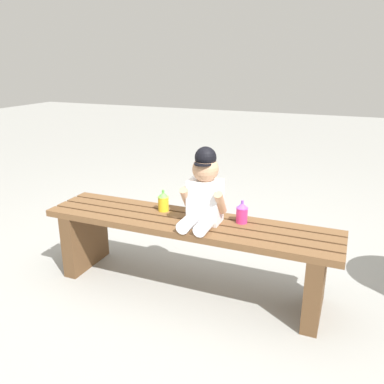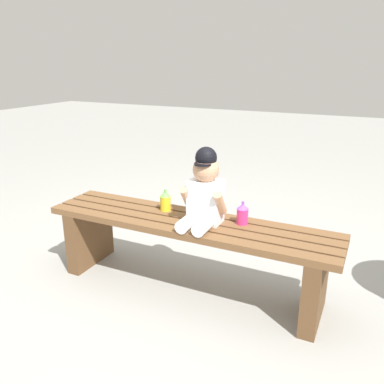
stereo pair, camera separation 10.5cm
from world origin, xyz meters
name	(u,v)px [view 1 (the left image)]	position (x,y,z in m)	size (l,w,h in m)	color
ground_plane	(188,287)	(0.00, 0.00, 0.00)	(16.00, 16.00, 0.00)	#999993
park_bench	(188,242)	(0.00, 0.00, 0.28)	(1.61, 0.36, 0.41)	brown
child_figure	(204,191)	(0.09, 0.00, 0.59)	(0.23, 0.27, 0.40)	white
sippy_cup_left	(163,201)	(-0.18, 0.08, 0.47)	(0.06, 0.06, 0.12)	yellow
sippy_cup_right	(242,212)	(0.28, 0.08, 0.47)	(0.06, 0.06, 0.12)	#E5337F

